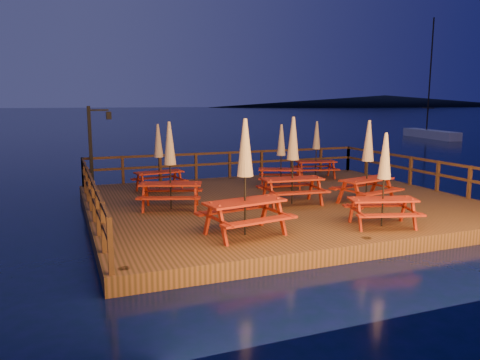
{
  "coord_description": "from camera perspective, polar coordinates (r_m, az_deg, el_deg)",
  "views": [
    {
      "loc": [
        -6.61,
        -13.42,
        3.58
      ],
      "look_at": [
        -1.18,
        0.6,
        1.03
      ],
      "focal_mm": 35.0,
      "sensor_mm": 36.0,
      "label": 1
    }
  ],
  "objects": [
    {
      "name": "picnic_table_5",
      "position": [
        15.07,
        15.3,
        2.29
      ],
      "size": [
        2.12,
        1.88,
        2.6
      ],
      "rotation": [
        0.0,
        0.0,
        0.24
      ],
      "color": "maroon",
      "rests_on": "deck"
    },
    {
      "name": "picnic_table_0",
      "position": [
        11.02,
        0.62,
        0.55
      ],
      "size": [
        2.2,
        1.92,
        2.78
      ],
      "rotation": [
        0.0,
        0.0,
        0.18
      ],
      "color": "maroon",
      "rests_on": "deck"
    },
    {
      "name": "lamp_post",
      "position": [
        18.06,
        -17.3,
        4.79
      ],
      "size": [
        0.85,
        0.18,
        3.0
      ],
      "color": "black",
      "rests_on": "deck"
    },
    {
      "name": "headland_right",
      "position": [
        309.78,
        17.26,
        9.19
      ],
      "size": [
        230.4,
        86.4,
        7.0
      ],
      "primitive_type": "ellipsoid",
      "color": "black",
      "rests_on": "ground"
    },
    {
      "name": "sailboat",
      "position": [
        49.24,
        22.19,
        5.2
      ],
      "size": [
        2.73,
        7.91,
        11.58
      ],
      "rotation": [
        0.0,
        0.0,
        -0.18
      ],
      "color": "silver",
      "rests_on": "ground"
    },
    {
      "name": "ground",
      "position": [
        15.38,
        4.93,
        -3.88
      ],
      "size": [
        500.0,
        500.0,
        0.0
      ],
      "primitive_type": "plane",
      "color": "black",
      "rests_on": "ground"
    },
    {
      "name": "picnic_table_1",
      "position": [
        13.9,
        -8.53,
        1.92
      ],
      "size": [
        2.2,
        2.0,
        2.59
      ],
      "rotation": [
        0.0,
        0.0,
        -0.34
      ],
      "color": "maroon",
      "rests_on": "deck"
    },
    {
      "name": "picnic_table_3",
      "position": [
        14.52,
        6.44,
        2.53
      ],
      "size": [
        2.03,
        1.73,
        2.71
      ],
      "rotation": [
        0.0,
        0.0,
        -0.09
      ],
      "color": "maroon",
      "rests_on": "deck"
    },
    {
      "name": "picnic_table_2",
      "position": [
        17.26,
        5.03,
        3.05
      ],
      "size": [
        2.05,
        1.91,
        2.34
      ],
      "rotation": [
        0.0,
        0.0,
        -0.43
      ],
      "color": "maroon",
      "rests_on": "deck"
    },
    {
      "name": "picnic_table_4",
      "position": [
        19.67,
        9.29,
        3.78
      ],
      "size": [
        1.91,
        1.69,
        2.36
      ],
      "rotation": [
        0.0,
        0.0,
        -0.23
      ],
      "color": "maroon",
      "rests_on": "deck"
    },
    {
      "name": "deck",
      "position": [
        15.33,
        4.94,
        -3.16
      ],
      "size": [
        12.0,
        10.0,
        0.4
      ],
      "primitive_type": "cube",
      "color": "#433015",
      "rests_on": "ground"
    },
    {
      "name": "railing",
      "position": [
        16.74,
        2.31,
        1.31
      ],
      "size": [
        11.8,
        9.75,
        1.1
      ],
      "color": "#3D2413",
      "rests_on": "deck"
    },
    {
      "name": "picnic_table_7",
      "position": [
        16.7,
        -9.89,
        2.8
      ],
      "size": [
        1.87,
        1.62,
        2.39
      ],
      "rotation": [
        0.0,
        0.0,
        0.16
      ],
      "color": "maroon",
      "rests_on": "deck"
    },
    {
      "name": "deck_piles",
      "position": [
        15.45,
        4.91,
        -4.97
      ],
      "size": [
        11.44,
        9.44,
        1.4
      ],
      "color": "#3D2413",
      "rests_on": "ground"
    },
    {
      "name": "picnic_table_6",
      "position": [
        12.38,
        17.14,
        0.2
      ],
      "size": [
        2.0,
        1.8,
        2.4
      ],
      "rotation": [
        0.0,
        0.0,
        -0.29
      ],
      "color": "maroon",
      "rests_on": "deck"
    }
  ]
}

